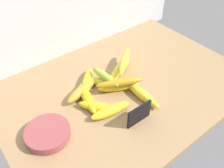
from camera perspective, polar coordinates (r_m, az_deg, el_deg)
counter_top at (r=109.55cm, az=2.94°, el=-0.96°), size 110.00×76.00×3.00cm
chalkboard_sign at (r=91.90cm, az=6.37°, el=-7.18°), size 11.00×1.80×8.40cm
fruit_bowl at (r=91.62cm, az=-14.91°, el=-11.18°), size 16.35×16.35×3.39cm
banana_0 at (r=96.48cm, az=-3.07°, el=-5.48°), size 13.65×15.93×4.02cm
banana_1 at (r=115.30cm, az=2.13°, el=4.03°), size 15.86×10.10×4.37cm
banana_2 at (r=107.08cm, az=-1.92°, el=0.31°), size 14.90×18.32×3.75cm
banana_3 at (r=109.16cm, az=0.29°, el=1.22°), size 14.93×12.25×3.54cm
banana_4 at (r=100.30cm, az=-5.87°, el=-3.29°), size 8.73×18.91×4.22cm
banana_5 at (r=95.02cm, az=-0.36°, el=-6.27°), size 17.38×6.78×4.23cm
banana_6 at (r=103.83cm, az=-7.05°, el=-1.44°), size 18.97×9.67×4.36cm
banana_7 at (r=102.18cm, az=7.07°, el=-2.42°), size 4.23×19.37×4.10cm
banana_8 at (r=105.23cm, az=1.63°, el=-0.65°), size 17.69×11.28×3.56cm
banana_9 at (r=107.36cm, az=-5.98°, el=0.34°), size 16.53×17.10×4.18cm
banana_10 at (r=101.96cm, az=1.87°, el=0.34°), size 20.23×11.98×3.49cm
banana_11 at (r=104.49cm, az=-1.58°, el=1.69°), size 4.74×16.15×3.46cm
banana_12 at (r=112.91cm, az=2.95°, el=5.49°), size 17.82×15.91×3.24cm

